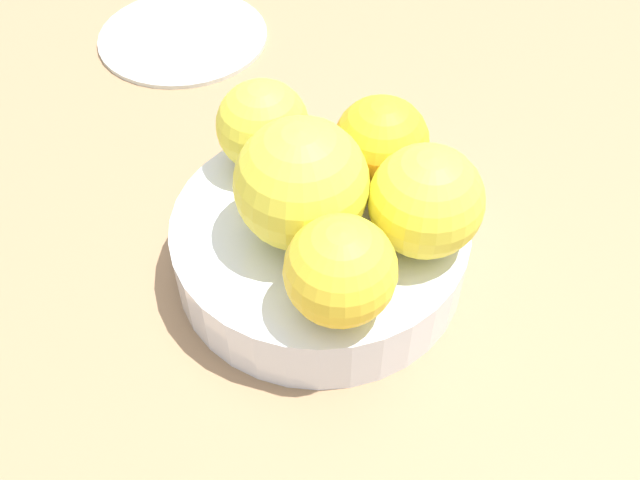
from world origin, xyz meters
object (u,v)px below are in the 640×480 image
Objects in this scene: orange_in_bowl_1 at (381,143)px; orange_in_bowl_3 at (426,201)px; fruit_bowl at (320,246)px; orange_in_bowl_4 at (269,123)px; orange_in_bowl_0 at (299,182)px; side_plate at (183,34)px; orange_in_bowl_2 at (340,271)px.

orange_in_bowl_1 is 6.10cm from orange_in_bowl_3.
fruit_bowl is at bearing -168.05° from orange_in_bowl_1.
orange_in_bowl_3 is at bearing -100.37° from orange_in_bowl_1.
orange_in_bowl_3 is 1.12× the size of orange_in_bowl_4.
side_plate is (5.73, 29.99, -8.25)cm from orange_in_bowl_0.
orange_in_bowl_3 reaches higher than fruit_bowl.
orange_in_bowl_4 is 24.65cm from side_plate.
orange_in_bowl_2 is (-8.27, -7.39, 0.06)cm from orange_in_bowl_1.
orange_in_bowl_2 is at bearing -168.92° from orange_in_bowl_3.
orange_in_bowl_3 is (-1.10, -5.99, 0.35)cm from orange_in_bowl_1.
orange_in_bowl_2 reaches higher than orange_in_bowl_1.
orange_in_bowl_2 reaches higher than side_plate.
orange_in_bowl_3 is at bearing -89.91° from side_plate.
side_plate is (4.40, 30.22, -1.73)cm from fruit_bowl.
orange_in_bowl_1 and orange_in_bowl_4 have the same top height.
orange_in_bowl_1 reaches higher than side_plate.
orange_in_bowl_0 reaches higher than fruit_bowl.
side_plate is (-0.06, 35.03, -7.64)cm from orange_in_bowl_3.
orange_in_bowl_3 is 35.86cm from side_plate.
orange_in_bowl_2 is 13.59cm from orange_in_bowl_4.
orange_in_bowl_0 is at bearing 138.94° from orange_in_bowl_3.
fruit_bowl is 8.81cm from orange_in_bowl_2.
orange_in_bowl_2 reaches higher than fruit_bowl.
orange_in_bowl_0 is 7.01cm from orange_in_bowl_1.
orange_in_bowl_0 is at bearing 170.26° from fruit_bowl.
orange_in_bowl_1 is at bearing 41.80° from orange_in_bowl_2.
orange_in_bowl_0 is 1.30× the size of orange_in_bowl_1.
fruit_bowl is at bearing -93.75° from orange_in_bowl_4.
orange_in_bowl_2 is at bearing -113.63° from fruit_bowl.
fruit_bowl is 3.02× the size of orange_in_bowl_2.
fruit_bowl is at bearing -9.74° from orange_in_bowl_0.
orange_in_bowl_0 is at bearing -172.19° from orange_in_bowl_1.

